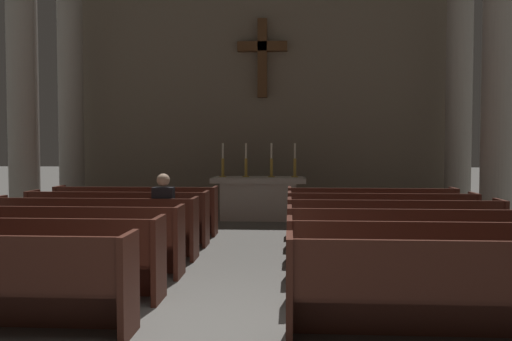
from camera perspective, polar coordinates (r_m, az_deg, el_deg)
The scene contains 23 objects.
ground_plane at distance 5.05m, azimuth -5.09°, elevation -17.46°, with size 80.00×80.00×0.00m, color #66635E.
pew_left_row_2 at distance 6.61m, azimuth -23.76°, elevation -8.54°, with size 3.17×0.50×0.95m.
pew_left_row_3 at distance 7.60m, azimuth -19.88°, elevation -7.04°, with size 3.17×0.50×0.95m.
pew_left_row_4 at distance 8.62m, azimuth -16.92°, elevation -5.87°, with size 3.17×0.50×0.95m.
pew_left_row_5 at distance 9.65m, azimuth -14.60°, elevation -4.94°, with size 3.17×0.50×0.95m.
pew_left_row_6 at distance 10.71m, azimuth -12.74°, elevation -4.19°, with size 3.17×0.50×0.95m.
pew_right_row_1 at distance 5.06m, azimuth 21.91°, elevation -11.93°, with size 3.17×0.50×0.95m.
pew_right_row_2 at distance 6.09m, azimuth 18.59°, elevation -9.40°, with size 3.17×0.50×0.95m.
pew_right_row_3 at distance 7.15m, azimuth 16.27°, elevation -7.59°, with size 3.17×0.50×0.95m.
pew_right_row_4 at distance 8.22m, azimuth 14.57°, elevation -6.25°, with size 3.17×0.50×0.95m.
pew_right_row_5 at distance 9.31m, azimuth 13.26°, elevation -5.21°, with size 3.17×0.50×0.95m.
pew_right_row_6 at distance 10.39m, azimuth 12.23°, elevation -4.38°, with size 3.17×0.50×0.95m.
column_left_third at distance 12.15m, azimuth -23.74°, elevation 8.16°, with size 0.92×0.92×6.08m.
column_right_third at distance 11.56m, azimuth 24.55°, elevation 8.44°, with size 0.92×0.92×6.08m.
column_left_fourth at distance 14.34m, azimuth -19.25°, elevation 7.35°, with size 0.92×0.92×6.08m.
column_right_fourth at distance 13.85m, azimuth 20.94°, elevation 7.50°, with size 0.92×0.92×6.08m.
altar at distance 12.54m, azimuth 0.29°, elevation -2.88°, with size 2.20×0.90×1.01m.
candlestick_outer_left at distance 12.57m, azimuth -3.58°, elevation 0.51°, with size 0.16×0.16×0.80m.
candlestick_inner_left at distance 12.52m, azimuth -1.08°, elevation 0.50°, with size 0.16×0.16×0.80m.
candlestick_inner_right at distance 12.48m, azimuth 1.66°, elevation 0.49°, with size 0.16×0.16×0.80m.
candlestick_outer_right at distance 12.47m, azimuth 4.19°, elevation 0.49°, with size 0.16×0.16×0.80m.
apse_with_cross at distance 14.54m, azimuth 0.74°, elevation 10.37°, with size 10.60×0.50×7.38m.
lone_worshipper at distance 8.31m, azimuth -9.76°, elevation -4.61°, with size 0.32×0.43×1.32m.
Camera 1 is at (0.72, -4.69, 1.73)m, focal length 37.28 mm.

